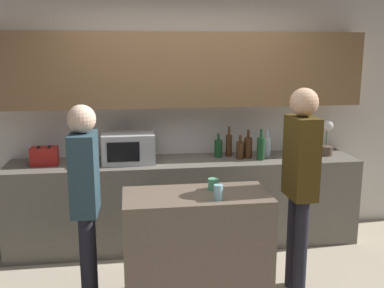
{
  "coord_description": "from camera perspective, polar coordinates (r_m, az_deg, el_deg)",
  "views": [
    {
      "loc": [
        -0.57,
        -3.07,
        2.03
      ],
      "look_at": [
        -0.06,
        0.51,
        1.27
      ],
      "focal_mm": 42.0,
      "sensor_mm": 36.0,
      "label": 1
    }
  ],
  "objects": [
    {
      "name": "person_left",
      "position": [
        3.55,
        -13.41,
        -5.8
      ],
      "size": [
        0.21,
        0.35,
        1.63
      ],
      "rotation": [
        0.0,
        0.0,
        -1.62
      ],
      "color": "black",
      "rests_on": "ground_plane"
    },
    {
      "name": "potted_plant",
      "position": [
        5.03,
        16.72,
        0.83
      ],
      "size": [
        0.14,
        0.14,
        0.39
      ],
      "color": "brown",
      "rests_on": "back_counter"
    },
    {
      "name": "cup_0",
      "position": [
        3.66,
        2.74,
        -5.09
      ],
      "size": [
        0.09,
        0.09,
        0.09
      ],
      "color": "#5AB580",
      "rests_on": "kitchen_island"
    },
    {
      "name": "back_wall",
      "position": [
        4.79,
        -1.3,
        6.04
      ],
      "size": [
        6.4,
        0.4,
        2.7
      ],
      "color": "silver",
      "rests_on": "ground_plane"
    },
    {
      "name": "kitchen_island",
      "position": [
        3.72,
        0.57,
        -13.08
      ],
      "size": [
        1.16,
        0.56,
        0.92
      ],
      "color": "brown",
      "rests_on": "ground_plane"
    },
    {
      "name": "bottle_5",
      "position": [
        4.84,
        9.51,
        -0.32
      ],
      "size": [
        0.08,
        0.08,
        0.29
      ],
      "color": "silver",
      "rests_on": "back_counter"
    },
    {
      "name": "microwave",
      "position": [
        4.57,
        -8.08,
        -0.47
      ],
      "size": [
        0.52,
        0.39,
        0.3
      ],
      "color": "#B7BABC",
      "rests_on": "back_counter"
    },
    {
      "name": "toaster",
      "position": [
        4.66,
        -18.22,
        -1.47
      ],
      "size": [
        0.26,
        0.16,
        0.18
      ],
      "color": "#B21E19",
      "rests_on": "back_counter"
    },
    {
      "name": "cup_1",
      "position": [
        3.4,
        3.36,
        -6.16
      ],
      "size": [
        0.07,
        0.07,
        0.12
      ],
      "color": "#89C1CB",
      "rests_on": "kitchen_island"
    },
    {
      "name": "bottle_3",
      "position": [
        4.75,
        7.13,
        -0.4
      ],
      "size": [
        0.09,
        0.09,
        0.3
      ],
      "color": "#472814",
      "rests_on": "back_counter"
    },
    {
      "name": "bottle_1",
      "position": [
        4.8,
        4.7,
        -0.12
      ],
      "size": [
        0.07,
        0.07,
        0.32
      ],
      "color": "#472814",
      "rests_on": "back_counter"
    },
    {
      "name": "bottle_2",
      "position": [
        4.71,
        6.13,
        -0.73
      ],
      "size": [
        0.08,
        0.08,
        0.25
      ],
      "color": "#472814",
      "rests_on": "back_counter"
    },
    {
      "name": "bottle_0",
      "position": [
        4.76,
        3.37,
        -0.53
      ],
      "size": [
        0.08,
        0.08,
        0.25
      ],
      "color": "#194723",
      "rests_on": "back_counter"
    },
    {
      "name": "back_counter",
      "position": [
        4.77,
        -0.85,
        -7.37
      ],
      "size": [
        3.6,
        0.62,
        0.91
      ],
      "color": "#6B665B",
      "rests_on": "ground_plane"
    },
    {
      "name": "person_center",
      "position": [
        3.76,
        13.6,
        -3.66
      ],
      "size": [
        0.23,
        0.35,
        1.74
      ],
      "rotation": [
        0.0,
        0.0,
        -4.68
      ],
      "color": "black",
      "rests_on": "ground_plane"
    },
    {
      "name": "bottle_4",
      "position": [
        4.69,
        8.74,
        -0.52
      ],
      "size": [
        0.08,
        0.08,
        0.32
      ],
      "color": "#194723",
      "rests_on": "back_counter"
    }
  ]
}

